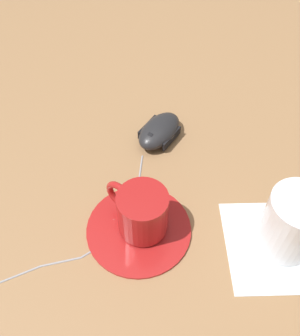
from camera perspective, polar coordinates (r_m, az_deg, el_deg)
ground_plane at (r=0.59m, az=9.89°, el=-9.19°), size 3.00×3.00×0.00m
saucer at (r=0.58m, az=-1.72°, el=-9.16°), size 0.16×0.16×0.01m
coffee_cup at (r=0.54m, az=-1.33°, el=-6.60°), size 0.10×0.07×0.07m
computer_mouse at (r=0.68m, az=1.43°, el=5.68°), size 0.08×0.11×0.04m
mouse_cable at (r=0.58m, az=-9.92°, el=-9.90°), size 0.16×0.34×0.00m
napkin_under_glass at (r=0.59m, az=18.73°, el=-11.05°), size 0.20×0.20×0.00m
drinking_glass at (r=0.56m, az=20.85°, el=-7.83°), size 0.08×0.08×0.10m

